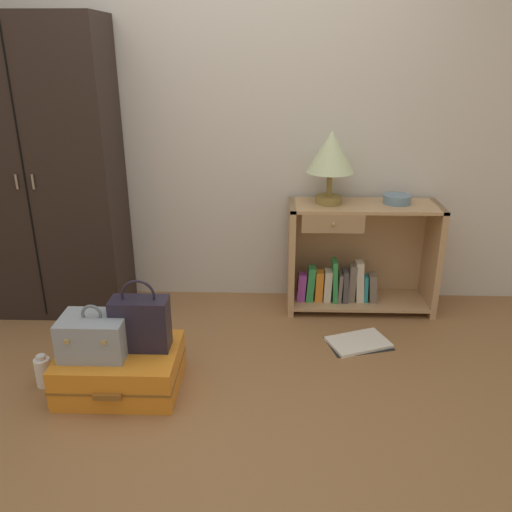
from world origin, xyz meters
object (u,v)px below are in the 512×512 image
Objects in this scene: wardrobe at (41,173)px; bowl at (397,199)px; open_book_on_floor at (358,343)px; table_lamp at (331,154)px; handbag at (140,323)px; bottle at (43,371)px; suitcase_large at (121,369)px; bookshelf at (356,259)px; train_case at (94,335)px.

wardrobe is 2.31m from bowl.
wardrobe reaches higher than open_book_on_floor.
table_lamp is at bearing 1.65° from wardrobe.
table_lamp is at bearing 42.68° from handbag.
wardrobe is 1.31m from bottle.
suitcase_large is 0.42m from bottle.
suitcase_large is (0.70, -0.95, -0.84)m from wardrobe.
handbag is at bearing -142.35° from bookshelf.
handbag is at bearing -48.21° from wardrobe.
wardrobe is 4.02× the size of table_lamp.
train_case is 0.40m from bottle.
bookshelf is at bearing 29.14° from bottle.
train_case is at bearing -163.21° from handbag.
table_lamp is at bearing 32.18° from bottle.
table_lamp reaches higher than open_book_on_floor.
bowl is at bearing 33.25° from handbag.
handbag is at bearing 16.79° from train_case.
handbag is 2.12× the size of bottle.
bookshelf is at bearing -176.96° from bowl.
suitcase_large is 1.88× the size of train_case.
bowl reaches higher than bottle.
bookshelf is 0.48m from bowl.
suitcase_large is at bearing -139.23° from table_lamp.
bookshelf is 2.55× the size of handbag.
bottle is at bearing -73.79° from wardrobe.
bowl is at bearing 31.35° from train_case.
bottle is at bearing 173.69° from train_case.
suitcase_large is 3.40× the size of bottle.
table_lamp is at bearing -178.16° from bowl.
suitcase_large is 1.60× the size of handbag.
handbag is (0.81, -0.91, -0.58)m from wardrobe.
train_case is 0.85× the size of handbag.
train_case is at bearing -145.01° from bookshelf.
bottle is 0.43× the size of open_book_on_floor.
bookshelf is 0.74m from table_lamp.
table_lamp is 1.19m from open_book_on_floor.
wardrobe is 5.71× the size of train_case.
wardrobe is 1.44m from suitcase_large.
bowl is 0.97× the size of bottle.
open_book_on_floor is at bearing 20.00° from suitcase_large.
bowl is 1.83m from handbag.
bottle is (-0.31, 0.03, -0.25)m from train_case.
bowl is 0.54× the size of train_case.
wardrobe is at bearing 106.21° from bottle.
wardrobe reaches higher than handbag.
bowl is at bearing 62.57° from open_book_on_floor.
wardrobe is at bearing -178.47° from bookshelf.
suitcase_large is at bearing -160.00° from open_book_on_floor.
open_book_on_floor is (-0.03, -0.52, -0.35)m from bookshelf.
bookshelf is at bearing 1.53° from wardrobe.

